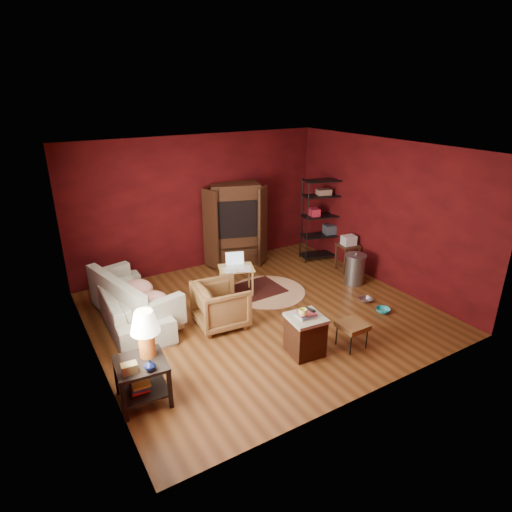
{
  "coord_description": "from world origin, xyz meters",
  "views": [
    {
      "loc": [
        -3.46,
        -5.58,
        3.7
      ],
      "look_at": [
        0.0,
        0.2,
        1.0
      ],
      "focal_mm": 30.0,
      "sensor_mm": 36.0,
      "label": 1
    }
  ],
  "objects_px": {
    "hamper": "(305,334)",
    "wire_shelving": "(323,216)",
    "sofa": "(130,298)",
    "laptop_desk": "(236,270)",
    "armchair": "(221,303)",
    "side_table": "(143,349)",
    "tv_armoire": "(235,223)"
  },
  "relations": [
    {
      "from": "side_table",
      "to": "tv_armoire",
      "type": "bearing_deg",
      "value": 47.3
    },
    {
      "from": "sofa",
      "to": "side_table",
      "type": "height_order",
      "value": "side_table"
    },
    {
      "from": "side_table",
      "to": "laptop_desk",
      "type": "height_order",
      "value": "side_table"
    },
    {
      "from": "hamper",
      "to": "wire_shelving",
      "type": "bearing_deg",
      "value": 47.56
    },
    {
      "from": "wire_shelving",
      "to": "side_table",
      "type": "bearing_deg",
      "value": -136.9
    },
    {
      "from": "armchair",
      "to": "wire_shelving",
      "type": "xyz_separation_m",
      "value": [
        3.28,
        1.46,
        0.59
      ]
    },
    {
      "from": "laptop_desk",
      "to": "wire_shelving",
      "type": "height_order",
      "value": "wire_shelving"
    },
    {
      "from": "wire_shelving",
      "to": "sofa",
      "type": "bearing_deg",
      "value": -157.32
    },
    {
      "from": "side_table",
      "to": "laptop_desk",
      "type": "distance_m",
      "value": 3.07
    },
    {
      "from": "armchair",
      "to": "wire_shelving",
      "type": "bearing_deg",
      "value": -60.34
    },
    {
      "from": "hamper",
      "to": "laptop_desk",
      "type": "xyz_separation_m",
      "value": [
        0.06,
        2.22,
        0.17
      ]
    },
    {
      "from": "hamper",
      "to": "sofa",
      "type": "bearing_deg",
      "value": 130.88
    },
    {
      "from": "wire_shelving",
      "to": "hamper",
      "type": "bearing_deg",
      "value": -117.13
    },
    {
      "from": "tv_armoire",
      "to": "wire_shelving",
      "type": "bearing_deg",
      "value": -4.68
    },
    {
      "from": "sofa",
      "to": "armchair",
      "type": "bearing_deg",
      "value": -124.34
    },
    {
      "from": "armchair",
      "to": "side_table",
      "type": "relative_size",
      "value": 0.68
    },
    {
      "from": "laptop_desk",
      "to": "side_table",
      "type": "bearing_deg",
      "value": -120.55
    },
    {
      "from": "sofa",
      "to": "laptop_desk",
      "type": "height_order",
      "value": "sofa"
    },
    {
      "from": "laptop_desk",
      "to": "wire_shelving",
      "type": "bearing_deg",
      "value": 32.78
    },
    {
      "from": "hamper",
      "to": "wire_shelving",
      "type": "distance_m",
      "value": 3.88
    },
    {
      "from": "laptop_desk",
      "to": "armchair",
      "type": "bearing_deg",
      "value": -111.6
    },
    {
      "from": "armchair",
      "to": "hamper",
      "type": "bearing_deg",
      "value": -147.25
    },
    {
      "from": "hamper",
      "to": "side_table",
      "type": "bearing_deg",
      "value": 173.65
    },
    {
      "from": "tv_armoire",
      "to": "laptop_desk",
      "type": "bearing_deg",
      "value": -99.86
    },
    {
      "from": "armchair",
      "to": "side_table",
      "type": "xyz_separation_m",
      "value": [
        -1.59,
        -1.1,
        0.31
      ]
    },
    {
      "from": "tv_armoire",
      "to": "wire_shelving",
      "type": "xyz_separation_m",
      "value": [
        1.8,
        -0.76,
        0.07
      ]
    },
    {
      "from": "armchair",
      "to": "laptop_desk",
      "type": "bearing_deg",
      "value": -35.48
    },
    {
      "from": "armchair",
      "to": "hamper",
      "type": "height_order",
      "value": "armchair"
    },
    {
      "from": "tv_armoire",
      "to": "armchair",
      "type": "bearing_deg",
      "value": -105.49
    },
    {
      "from": "sofa",
      "to": "tv_armoire",
      "type": "bearing_deg",
      "value": -62.68
    },
    {
      "from": "hamper",
      "to": "tv_armoire",
      "type": "bearing_deg",
      "value": 77.75
    },
    {
      "from": "sofa",
      "to": "laptop_desk",
      "type": "bearing_deg",
      "value": -89.33
    }
  ]
}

